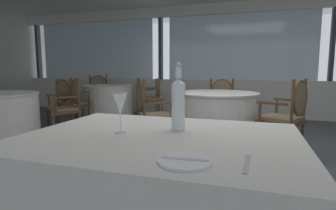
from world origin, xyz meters
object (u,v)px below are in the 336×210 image
Objects in this scene: side_plate at (185,161)px; dining_chair_1_2 at (69,103)px; wine_glass at (120,105)px; water_bottle at (178,102)px; dining_chair_0_1 at (69,99)px; dining_chair_2_0 at (221,99)px; dining_chair_2_2 at (288,112)px; dining_chair_0_0 at (99,91)px; dining_chair_0_2 at (152,96)px; dining_chair_2_1 at (149,109)px.

dining_chair_1_2 is (-2.67, 2.80, -0.21)m from side_plate.
wine_glass reaches higher than dining_chair_1_2.
water_bottle reaches higher than dining_chair_0_1.
dining_chair_2_2 is (0.99, -1.48, 0.02)m from dining_chair_2_0.
wine_glass is 3.81m from dining_chair_2_0.
wine_glass is (-0.43, 0.33, 0.15)m from side_plate.
dining_chair_0_0 is 1.67m from dining_chair_0_1.
dining_chair_0_1 is at bearing -29.93° from dining_chair_0_0.
dining_chair_0_1 is (0.37, -1.63, -0.02)m from dining_chair_0_0.
dining_chair_2_2 is (1.07, 2.31, -0.33)m from wine_glass.
dining_chair_0_1 is at bearing 30.08° from dining_chair_0_2.
dining_chair_2_1 is (-0.80, -1.59, 0.00)m from dining_chair_2_0.
water_bottle is at bearing 108.17° from side_plate.
dining_chair_0_1 is at bearing -105.49° from dining_chair_1_2.
dining_chair_1_2 reaches higher than dining_chair_0_1.
dining_chair_2_0 is (-0.18, 3.62, -0.36)m from water_bottle.
side_plate is at bearing -71.83° from water_bottle.
water_bottle is 0.32m from wine_glass.
dining_chair_2_0 is (0.09, 3.79, -0.36)m from wine_glass.
dining_chair_1_2 is (0.74, -2.12, -0.01)m from dining_chair_0_0.
side_plate is 0.22× the size of dining_chair_0_2.
dining_chair_2_1 is (1.90, -0.76, 0.02)m from dining_chair_0_1.
dining_chair_2_1 is at bearing 30.07° from dining_chair_2_2.
dining_chair_2_2 is at bearing 76.36° from side_plate.
water_bottle is 1.75× the size of wine_glass.
dining_chair_2_0 is at bearing 156.03° from dining_chair_0_2.
dining_chair_0_2 is (-1.40, 4.09, -0.37)m from wine_glass.
water_bottle reaches higher than dining_chair_0_0.
dining_chair_0_1 reaches higher than side_plate.
dining_chair_2_0 is (2.70, 0.83, 0.01)m from dining_chair_0_1.
dining_chair_1_2 is at bearing 132.31° from wine_glass.
water_bottle is 0.41× the size of dining_chair_0_2.
wine_glass is (-0.26, -0.18, -0.00)m from water_bottle.
dining_chair_1_2 is at bearing -63.78° from dining_chair_2_0.
dining_chair_0_0 is 1.00× the size of dining_chair_1_2.
dining_chair_2_2 is (0.81, 2.13, -0.33)m from water_bottle.
wine_glass is 0.22× the size of dining_chair_2_1.
dining_chair_2_0 is at bearing 94.77° from side_plate.
dining_chair_2_2 reaches higher than dining_chair_1_2.
dining_chair_0_0 is at bearing 123.03° from wine_glass.
dining_chair_2_0 is at bearing 92.81° from water_bottle.
wine_glass is at bearing -4.77° from dining_chair_2_0.
dining_chair_2_0 reaches higher than side_plate.
water_bottle is at bearing 33.82° from wine_glass.
dining_chair_2_2 is (2.47, -1.78, 0.03)m from dining_chair_0_2.
wine_glass is 3.35m from dining_chair_1_2.
dining_chair_0_0 reaches higher than dining_chair_0_1.
dining_chair_1_2 is at bearing 136.68° from dining_chair_2_1.
dining_chair_0_2 is 0.94× the size of dining_chair_2_1.
dining_chair_0_1 is at bearing 132.75° from side_plate.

